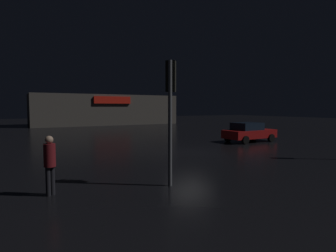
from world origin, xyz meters
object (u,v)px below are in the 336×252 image
(traffic_signal_main, at_px, (171,95))
(car_near, at_px, (249,132))
(store_building, at_px, (105,110))
(pedestrian, at_px, (50,161))

(traffic_signal_main, relative_size, car_near, 1.00)
(store_building, bearing_deg, pedestrian, -108.98)
(store_building, relative_size, pedestrian, 12.01)
(traffic_signal_main, bearing_deg, store_building, 77.09)
(traffic_signal_main, distance_m, pedestrian, 4.27)
(car_near, distance_m, pedestrian, 16.22)
(traffic_signal_main, height_order, car_near, traffic_signal_main)
(store_building, distance_m, car_near, 27.40)
(store_building, bearing_deg, car_near, -83.29)
(car_near, bearing_deg, pedestrian, -155.96)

